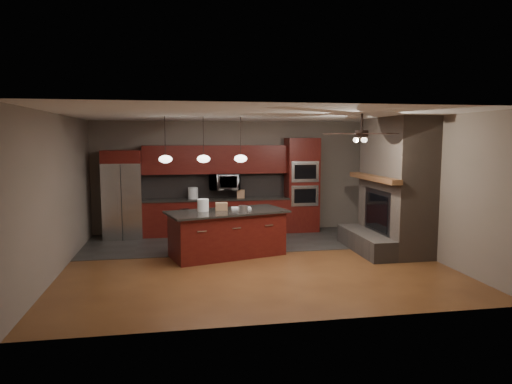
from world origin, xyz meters
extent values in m
plane|color=brown|center=(0.00, 0.00, 0.00)|extent=(7.00, 7.00, 0.00)
cube|color=white|center=(0.00, 0.00, 2.80)|extent=(7.00, 6.00, 0.02)
cube|color=#75675D|center=(0.00, 3.00, 1.40)|extent=(7.00, 0.02, 2.80)
cube|color=#75675D|center=(3.50, 0.00, 1.40)|extent=(0.02, 6.00, 2.80)
cube|color=#75675D|center=(-3.50, 0.00, 1.40)|extent=(0.02, 6.00, 2.80)
cube|color=#2F2D2A|center=(0.00, 1.80, 0.01)|extent=(7.00, 2.40, 0.01)
cube|color=brown|center=(3.10, 0.40, 1.40)|extent=(0.80, 2.00, 2.80)
cube|color=#4E4540|center=(2.45, 0.40, 0.20)|extent=(0.50, 2.00, 0.40)
cube|color=#2D2D30|center=(2.72, 0.40, 0.83)|extent=(0.05, 1.20, 0.95)
cube|color=black|center=(2.70, 0.40, 0.83)|extent=(0.02, 1.00, 0.75)
cube|color=brown|center=(2.60, 0.40, 1.55)|extent=(0.22, 2.10, 0.10)
cube|color=#55160F|center=(-0.48, 2.70, 0.43)|extent=(3.55, 0.60, 0.86)
cube|color=black|center=(-0.48, 2.70, 0.88)|extent=(3.59, 0.64, 0.04)
cube|color=black|center=(-0.48, 2.98, 1.20)|extent=(3.55, 0.03, 0.60)
cube|color=#55160F|center=(-0.48, 2.83, 1.85)|extent=(3.55, 0.35, 0.70)
cube|color=#55160F|center=(1.70, 2.70, 1.19)|extent=(0.80, 0.60, 2.38)
cube|color=silver|center=(1.70, 2.40, 0.95)|extent=(0.70, 0.03, 0.52)
cube|color=black|center=(1.70, 2.38, 0.95)|extent=(0.55, 0.02, 0.35)
cube|color=silver|center=(1.70, 2.40, 1.55)|extent=(0.70, 0.03, 0.52)
cube|color=black|center=(1.70, 2.38, 1.55)|extent=(0.55, 0.02, 0.35)
imported|color=silver|center=(-0.27, 2.75, 1.30)|extent=(0.73, 0.41, 0.50)
cube|color=silver|center=(-2.70, 2.62, 0.90)|extent=(0.90, 0.72, 1.80)
cube|color=#2D2D30|center=(-2.70, 2.26, 0.90)|extent=(0.02, 0.02, 1.78)
cube|color=silver|center=(-2.80, 2.25, 0.95)|extent=(0.03, 0.03, 0.90)
cube|color=silver|center=(-2.60, 2.25, 0.95)|extent=(0.03, 0.03, 0.90)
cube|color=#55160F|center=(-2.70, 2.62, 1.95)|extent=(0.90, 0.72, 0.30)
cube|color=#55160F|center=(-0.45, 0.54, 0.44)|extent=(2.38, 1.49, 0.88)
cube|color=black|center=(-0.45, 0.54, 0.90)|extent=(2.56, 1.67, 0.04)
cylinder|color=white|center=(-0.93, 0.57, 1.04)|extent=(0.24, 0.24, 0.24)
cylinder|color=#B4B3B8|center=(-0.15, 0.35, 0.98)|extent=(0.22, 0.22, 0.13)
cube|color=silver|center=(-0.15, 0.69, 0.94)|extent=(0.41, 0.29, 0.04)
cube|color=#A27753|center=(-0.55, 0.66, 1.00)|extent=(0.25, 0.19, 0.15)
cylinder|color=silver|center=(-1.05, 2.70, 1.04)|extent=(0.32, 0.32, 0.28)
cube|color=#A77956|center=(0.13, 2.65, 1.00)|extent=(0.20, 0.17, 0.20)
cylinder|color=black|center=(-1.65, 0.70, 2.41)|extent=(0.01, 0.01, 0.78)
ellipsoid|color=white|center=(-1.65, 0.70, 1.96)|extent=(0.26, 0.26, 0.16)
cylinder|color=black|center=(-0.90, 0.70, 2.41)|extent=(0.01, 0.01, 0.78)
ellipsoid|color=white|center=(-0.90, 0.70, 1.96)|extent=(0.26, 0.26, 0.16)
cylinder|color=black|center=(-0.15, 0.70, 2.41)|extent=(0.01, 0.01, 0.78)
ellipsoid|color=white|center=(-0.15, 0.70, 1.96)|extent=(0.26, 0.26, 0.16)
cylinder|color=black|center=(1.80, -0.80, 2.65)|extent=(0.04, 0.04, 0.30)
cylinder|color=black|center=(1.80, -0.80, 2.45)|extent=(0.24, 0.24, 0.12)
cube|color=black|center=(2.18, -0.80, 2.45)|extent=(0.60, 0.12, 0.01)
cube|color=black|center=(1.92, -0.44, 2.45)|extent=(0.30, 0.61, 0.01)
cube|color=black|center=(1.49, -0.58, 2.45)|extent=(0.56, 0.45, 0.01)
cube|color=black|center=(1.49, -1.02, 2.45)|extent=(0.56, 0.45, 0.01)
cube|color=black|center=(1.92, -1.16, 2.45)|extent=(0.30, 0.61, 0.01)
camera|label=1|loc=(-1.44, -8.48, 2.36)|focal=32.00mm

